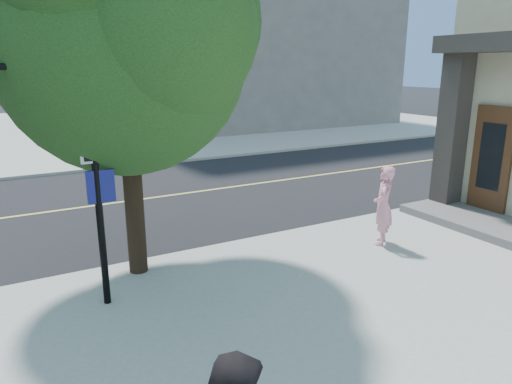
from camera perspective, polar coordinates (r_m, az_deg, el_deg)
ground at (r=9.12m, az=-24.78°, el=-10.31°), size 140.00×140.00×0.00m
road_ew at (r=13.36m, az=-26.48°, el=-2.57°), size 140.00×9.00×0.01m
sidewalk_ne at (r=33.08m, az=-4.24°, el=8.78°), size 29.00×25.00×0.12m
filler_ne at (r=33.72m, az=-4.04°, el=20.93°), size 18.00×16.00×14.00m
man_on_phone at (r=9.89m, az=15.36°, el=-1.63°), size 0.71×0.69×1.65m
street_tree at (r=8.13m, az=-15.44°, el=19.60°), size 5.01×4.55×6.65m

